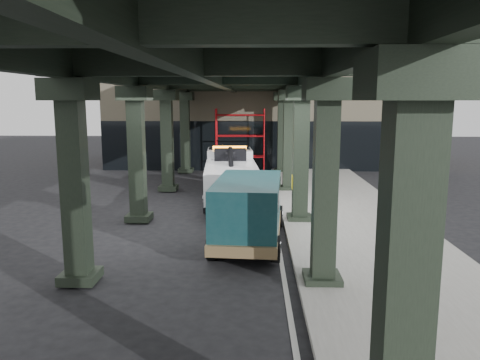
# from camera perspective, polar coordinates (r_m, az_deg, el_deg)

# --- Properties ---
(ground) EXTENTS (90.00, 90.00, 0.00)m
(ground) POSITION_cam_1_polar(r_m,az_deg,el_deg) (15.63, -1.69, -7.07)
(ground) COLOR black
(ground) RESTS_ON ground
(sidewalk) EXTENTS (5.00, 40.00, 0.15)m
(sidewalk) POSITION_cam_1_polar(r_m,az_deg,el_deg) (17.87, 13.33, -4.94)
(sidewalk) COLOR gray
(sidewalk) RESTS_ON ground
(lane_stripe) EXTENTS (0.12, 38.00, 0.01)m
(lane_stripe) POSITION_cam_1_polar(r_m,az_deg,el_deg) (17.54, 4.29, -5.20)
(lane_stripe) COLOR silver
(lane_stripe) RESTS_ON ground
(viaduct) EXTENTS (7.40, 32.00, 6.40)m
(viaduct) POSITION_cam_1_polar(r_m,az_deg,el_deg) (17.02, -2.74, 12.90)
(viaduct) COLOR black
(viaduct) RESTS_ON ground
(building) EXTENTS (22.00, 10.00, 8.00)m
(building) POSITION_cam_1_polar(r_m,az_deg,el_deg) (34.96, 3.62, 8.83)
(building) COLOR #C6B793
(building) RESTS_ON ground
(scaffolding) EXTENTS (3.08, 0.88, 4.00)m
(scaffolding) POSITION_cam_1_polar(r_m,az_deg,el_deg) (29.69, 0.02, 5.05)
(scaffolding) COLOR red
(scaffolding) RESTS_ON ground
(tow_truck) EXTENTS (2.67, 7.69, 2.48)m
(tow_truck) POSITION_cam_1_polar(r_m,az_deg,el_deg) (20.85, -1.17, 0.59)
(tow_truck) COLOR black
(tow_truck) RESTS_ON ground
(towed_van) EXTENTS (2.41, 5.33, 2.11)m
(towed_van) POSITION_cam_1_polar(r_m,az_deg,el_deg) (14.76, 1.07, -3.51)
(towed_van) COLOR #123C42
(towed_van) RESTS_ON ground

